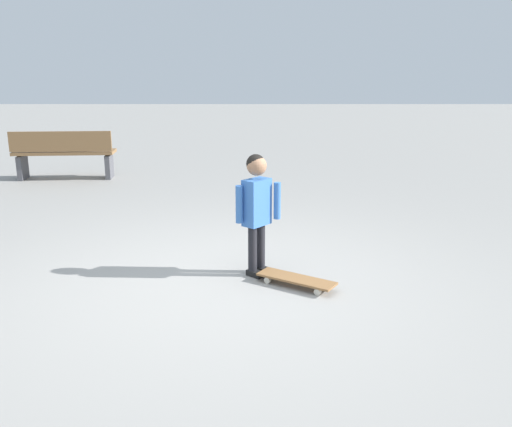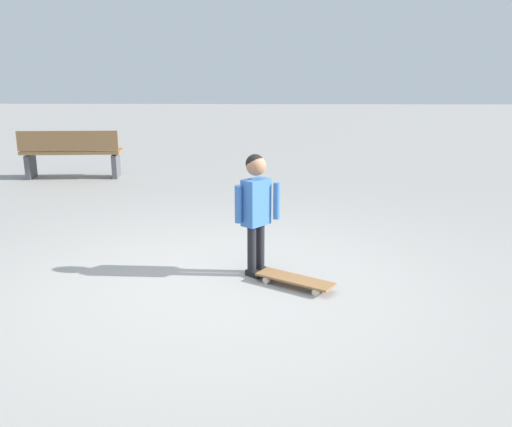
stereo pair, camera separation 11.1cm
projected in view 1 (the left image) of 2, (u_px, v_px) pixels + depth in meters
ground_plane at (214, 284)px, 4.54m from camera, size 50.00×50.00×0.00m
child_person at (256, 201)px, 4.61m from camera, size 0.38×0.28×1.06m
skateboard at (296, 279)px, 4.49m from camera, size 0.67×0.52×0.07m
street_bench at (63, 154)px, 8.82m from camera, size 1.63×0.56×0.80m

